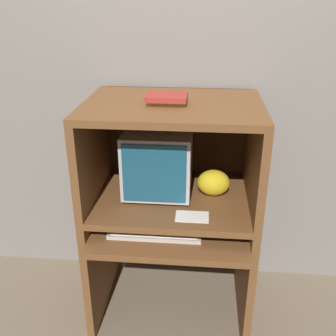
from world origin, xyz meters
name	(u,v)px	position (x,y,z in m)	size (l,w,h in m)	color
wall_back	(178,85)	(0.00, 0.73, 1.30)	(6.00, 0.06, 2.60)	gray
desk_base	(171,256)	(0.00, 0.28, 0.41)	(0.90, 0.75, 0.66)	brown
desk_monitor_shelf	(172,200)	(0.00, 0.34, 0.75)	(0.90, 0.67, 0.12)	brown
hutch_upper	(173,133)	(0.00, 0.37, 1.13)	(0.90, 0.67, 0.53)	brown
crt_monitor	(159,158)	(-0.08, 0.42, 0.96)	(0.36, 0.45, 0.37)	#B2B2B7
keyboard	(155,233)	(-0.07, 0.12, 0.67)	(0.48, 0.14, 0.03)	beige
mouse	(211,235)	(0.22, 0.12, 0.67)	(0.06, 0.04, 0.03)	black
snack_bag	(213,183)	(0.22, 0.37, 0.85)	(0.18, 0.13, 0.15)	gold
book_stack	(166,99)	(-0.03, 0.31, 1.33)	(0.20, 0.16, 0.05)	gold
paper_card	(192,217)	(0.12, 0.12, 0.78)	(0.17, 0.11, 0.00)	white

